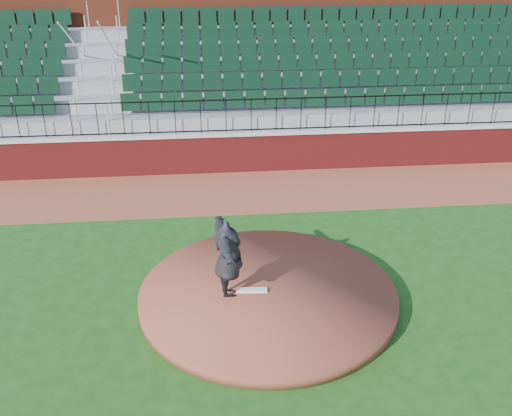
{
  "coord_description": "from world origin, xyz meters",
  "views": [
    {
      "loc": [
        -1.17,
        -10.6,
        7.14
      ],
      "look_at": [
        0.0,
        1.5,
        1.3
      ],
      "focal_mm": 41.84,
      "sensor_mm": 36.0,
      "label": 1
    }
  ],
  "objects": [
    {
      "name": "seating_stands",
      "position": [
        0.0,
        9.72,
        2.3
      ],
      "size": [
        34.0,
        5.1,
        4.6
      ],
      "primitive_type": null,
      "color": "gray",
      "rests_on": "ground"
    },
    {
      "name": "wall_cap",
      "position": [
        0.0,
        7.0,
        1.25
      ],
      "size": [
        34.0,
        0.45,
        0.1
      ],
      "primitive_type": "cube",
      "color": "#B7B7B7",
      "rests_on": "field_wall"
    },
    {
      "name": "wall_railing",
      "position": [
        0.0,
        7.0,
        1.8
      ],
      "size": [
        34.0,
        0.05,
        1.0
      ],
      "primitive_type": null,
      "color": "black",
      "rests_on": "wall_cap"
    },
    {
      "name": "warning_track",
      "position": [
        0.0,
        5.4,
        0.01
      ],
      "size": [
        34.0,
        3.2,
        0.01
      ],
      "primitive_type": "cube",
      "color": "brown",
      "rests_on": "ground"
    },
    {
      "name": "pitching_rubber",
      "position": [
        -0.26,
        -0.27,
        0.27
      ],
      "size": [
        0.64,
        0.21,
        0.04
      ],
      "primitive_type": "cube",
      "rotation": [
        0.0,
        0.0,
        -0.08
      ],
      "color": "white",
      "rests_on": "pitchers_mound"
    },
    {
      "name": "concourse_wall",
      "position": [
        0.0,
        12.52,
        2.75
      ],
      "size": [
        34.0,
        0.5,
        5.5
      ],
      "primitive_type": "cube",
      "color": "maroon",
      "rests_on": "ground"
    },
    {
      "name": "ground",
      "position": [
        0.0,
        0.0,
        0.0
      ],
      "size": [
        90.0,
        90.0,
        0.0
      ],
      "primitive_type": "plane",
      "color": "#194915",
      "rests_on": "ground"
    },
    {
      "name": "field_wall",
      "position": [
        0.0,
        7.0,
        0.6
      ],
      "size": [
        34.0,
        0.35,
        1.2
      ],
      "primitive_type": "cube",
      "color": "maroon",
      "rests_on": "ground"
    },
    {
      "name": "pitchers_mound",
      "position": [
        0.08,
        -0.28,
        0.12
      ],
      "size": [
        5.34,
        5.34,
        0.25
      ],
      "primitive_type": "cylinder",
      "color": "brown",
      "rests_on": "ground"
    },
    {
      "name": "pitcher",
      "position": [
        -0.73,
        -0.34,
        1.09
      ],
      "size": [
        0.72,
        2.1,
        1.68
      ],
      "primitive_type": "imported",
      "rotation": [
        0.0,
        0.0,
        1.65
      ],
      "color": "black",
      "rests_on": "pitchers_mound"
    }
  ]
}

